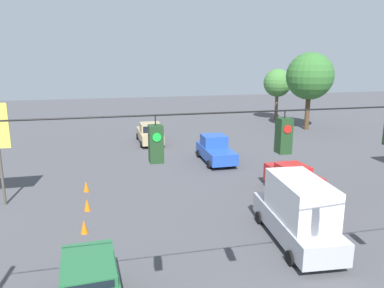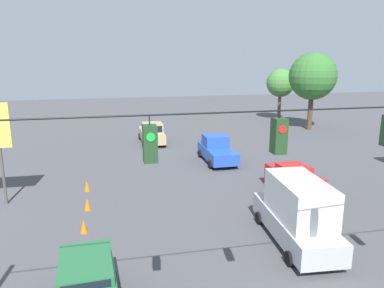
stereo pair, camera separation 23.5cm
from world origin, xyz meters
name	(u,v)px [view 1 (the left image)]	position (x,y,z in m)	size (l,w,h in m)	color
overhead_signal_span	(334,191)	(0.04, -0.31, 5.03)	(21.90, 0.38, 7.83)	slate
box_truck_silver_crossing_near	(298,212)	(-2.54, -6.50, 1.53)	(2.70, 6.35, 3.12)	#A8AAB2
pickup_truck_tan_withflow_deep	(150,134)	(1.67, -28.27, 0.98)	(2.33, 5.50, 2.12)	tan
sedan_red_oncoming_far	(293,178)	(-5.45, -12.41, 0.96)	(2.32, 4.36, 1.84)	red
pickup_truck_blue_oncoming_deep	(215,150)	(-2.79, -20.51, 0.98)	(2.31, 5.16, 2.12)	#234CB2
traffic_cone_second	(82,261)	(7.14, -6.40, 0.35)	(0.37, 0.37, 0.70)	orange
traffic_cone_third	(84,227)	(7.20, -9.69, 0.35)	(0.37, 0.37, 0.70)	orange
traffic_cone_fourth	(87,205)	(7.16, -12.52, 0.35)	(0.37, 0.37, 0.70)	orange
traffic_cone_fifth	(86,186)	(7.33, -15.69, 0.35)	(0.37, 0.37, 0.70)	orange
tree_horizon_left	(310,76)	(-17.23, -31.21, 6.17)	(5.38, 5.38, 8.89)	#4C3823
tree_horizon_right	(278,83)	(-16.58, -38.01, 4.94)	(3.69, 3.69, 6.82)	brown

